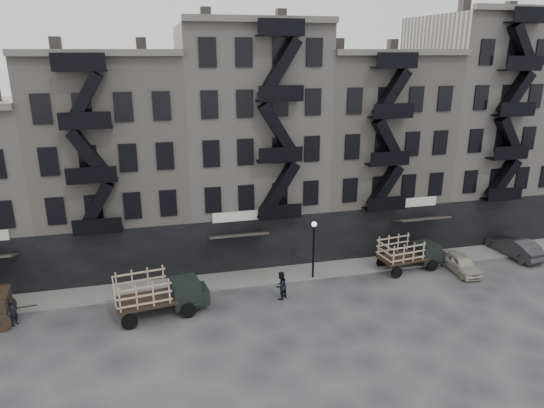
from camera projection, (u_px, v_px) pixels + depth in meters
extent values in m
plane|color=#38383A|center=(281.00, 302.00, 30.90)|extent=(140.00, 140.00, 0.00)
cube|color=slate|center=(267.00, 276.00, 34.35)|extent=(55.00, 2.50, 0.15)
cube|color=gray|center=(115.00, 162.00, 35.59)|extent=(10.00, 10.00, 15.00)
cube|color=black|center=(119.00, 257.00, 32.68)|extent=(10.00, 0.35, 4.00)
cube|color=#595651|center=(97.00, 52.00, 28.49)|extent=(10.00, 0.50, 0.40)
cube|color=#4C4744|center=(57.00, 46.00, 32.45)|extent=(0.70, 0.70, 1.20)
cube|color=#4C4744|center=(141.00, 46.00, 33.71)|extent=(0.70, 0.70, 1.20)
cube|color=#9A958E|center=(248.00, 142.00, 37.57)|extent=(10.00, 10.00, 17.00)
cube|color=black|center=(263.00, 244.00, 34.97)|extent=(10.00, 0.35, 4.00)
cube|color=#595651|center=(262.00, 19.00, 30.17)|extent=(10.00, 0.50, 0.40)
cube|color=#4C4744|center=(205.00, 16.00, 34.13)|extent=(0.70, 0.70, 1.20)
cube|color=#4C4744|center=(280.00, 18.00, 35.39)|extent=(0.70, 0.70, 1.20)
cube|color=gray|center=(367.00, 149.00, 40.16)|extent=(10.00, 10.00, 15.00)
cube|color=black|center=(390.00, 232.00, 37.25)|extent=(10.00, 0.35, 4.00)
cube|color=#595651|center=(405.00, 52.00, 33.06)|extent=(10.00, 0.50, 0.40)
cube|color=#4C4744|center=(337.00, 46.00, 37.02)|extent=(0.70, 0.70, 1.20)
cube|color=#4C4744|center=(402.00, 47.00, 38.28)|extent=(0.70, 0.70, 1.20)
cube|color=#9A958E|center=(475.00, 127.00, 41.99)|extent=(10.00, 10.00, 18.00)
cube|color=black|center=(502.00, 221.00, 39.53)|extent=(10.00, 0.35, 4.00)
cube|color=#595651|center=(536.00, 8.00, 34.44)|extent=(10.00, 0.50, 0.40)
cube|color=#4C4744|center=(457.00, 7.00, 38.39)|extent=(0.70, 0.70, 1.20)
cube|color=#4C4744|center=(516.00, 8.00, 39.65)|extent=(0.70, 0.70, 1.20)
cylinder|color=black|center=(313.00, 253.00, 33.38)|extent=(0.14, 0.14, 4.00)
sphere|color=silver|center=(314.00, 224.00, 32.75)|extent=(0.36, 0.36, 0.36)
cylinder|color=black|center=(0.00, 323.00, 27.39)|extent=(1.21, 0.23, 1.20)
cylinder|color=black|center=(6.00, 305.00, 29.36)|extent=(1.21, 0.23, 1.20)
cube|color=black|center=(4.00, 299.00, 28.16)|extent=(0.72, 1.80, 0.88)
cube|color=black|center=(146.00, 300.00, 28.89)|extent=(3.76, 2.53, 0.19)
cube|color=black|center=(186.00, 292.00, 29.70)|extent=(1.89, 2.07, 1.55)
cube|color=black|center=(201.00, 294.00, 30.12)|extent=(1.03, 1.65, 0.93)
cylinder|color=black|center=(188.00, 311.00, 28.97)|extent=(0.95, 0.35, 0.93)
cylinder|color=black|center=(181.00, 295.00, 30.79)|extent=(0.95, 0.35, 0.93)
cylinder|color=black|center=(130.00, 322.00, 27.76)|extent=(0.95, 0.35, 0.93)
cylinder|color=black|center=(126.00, 305.00, 29.59)|extent=(0.95, 0.35, 0.93)
cube|color=black|center=(402.00, 258.00, 35.07)|extent=(3.37, 2.25, 0.17)
cube|color=black|center=(426.00, 252.00, 35.78)|extent=(1.69, 1.85, 1.39)
cube|color=black|center=(435.00, 254.00, 36.15)|extent=(0.92, 1.48, 0.84)
cylinder|color=black|center=(432.00, 266.00, 35.12)|extent=(0.86, 0.31, 0.84)
cylinder|color=black|center=(416.00, 256.00, 36.77)|extent=(0.86, 0.31, 0.84)
cylinder|color=black|center=(397.00, 272.00, 34.06)|extent=(0.86, 0.31, 0.84)
cylinder|color=black|center=(382.00, 262.00, 35.71)|extent=(0.86, 0.31, 0.84)
imported|color=#B1AC9F|center=(461.00, 263.00, 34.93)|extent=(1.72, 3.87, 1.30)
imported|color=#29282B|center=(515.00, 247.00, 37.53)|extent=(2.06, 4.81, 1.54)
imported|color=black|center=(14.00, 312.00, 28.05)|extent=(0.63, 0.72, 1.66)
imported|color=black|center=(281.00, 285.00, 31.03)|extent=(1.16, 1.13, 1.89)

